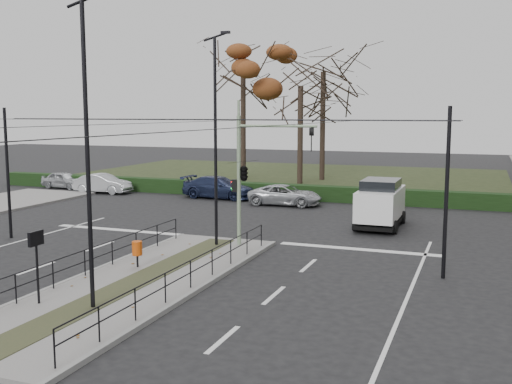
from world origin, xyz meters
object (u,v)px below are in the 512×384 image
at_px(traffic_light, 246,171).
at_px(streetlamp_median_near, 88,153).
at_px(parked_car_fourth, 285,195).
at_px(bare_tree_center, 323,80).
at_px(parked_car_third, 219,187).
at_px(rust_tree, 243,58).
at_px(litter_bin, 137,249).
at_px(white_van, 380,202).
at_px(info_panel, 36,247).
at_px(streetlamp_median_far, 216,139).
at_px(parked_car_second, 103,184).
at_px(parked_car_first, 64,180).
at_px(bare_tree_near, 301,93).

relative_size(traffic_light, streetlamp_median_near, 0.62).
bearing_deg(parked_car_fourth, traffic_light, -172.00).
xyz_separation_m(parked_car_fourth, bare_tree_center, (-1.29, 14.08, 7.87)).
distance_m(parked_car_third, rust_tree, 15.08).
relative_size(litter_bin, rust_tree, 0.07).
height_order(streetlamp_median_near, white_van, streetlamp_median_near).
relative_size(parked_car_third, white_van, 1.12).
bearing_deg(info_panel, white_van, 65.59).
xyz_separation_m(litter_bin, streetlamp_median_far, (1.20, 4.39, 3.85)).
bearing_deg(white_van, streetlamp_median_near, -109.37).
bearing_deg(parked_car_second, white_van, -107.78).
height_order(parked_car_first, white_van, white_van).
bearing_deg(parked_car_third, parked_car_fourth, -100.76).
relative_size(litter_bin, parked_car_second, 0.23).
height_order(parked_car_third, parked_car_fourth, parked_car_third).
bearing_deg(parked_car_second, parked_car_first, 71.92).
relative_size(parked_car_first, bare_tree_near, 0.36).
bearing_deg(traffic_light, parked_car_fourth, 100.16).
height_order(traffic_light, info_panel, traffic_light).
distance_m(parked_car_first, bare_tree_near, 19.61).
bearing_deg(info_panel, parked_car_third, 101.04).
relative_size(streetlamp_median_far, parked_car_first, 2.39).
height_order(info_panel, streetlamp_median_far, streetlamp_median_far).
height_order(traffic_light, white_van, traffic_light).
bearing_deg(streetlamp_median_near, parked_car_fourth, 92.92).
xyz_separation_m(white_van, bare_tree_center, (-8.05, 19.33, 7.24)).
relative_size(litter_bin, white_van, 0.21).
height_order(traffic_light, litter_bin, traffic_light).
relative_size(streetlamp_median_far, parked_car_second, 2.11).
bearing_deg(parked_car_fourth, streetlamp_median_far, -177.61).
distance_m(litter_bin, streetlamp_median_far, 5.96).
relative_size(parked_car_second, bare_tree_near, 0.41).
relative_size(traffic_light, bare_tree_near, 0.53).
xyz_separation_m(traffic_light, parked_car_second, (-16.25, 12.80, -2.65)).
bearing_deg(parked_car_third, streetlamp_median_far, -152.58).
xyz_separation_m(info_panel, bare_tree_center, (-0.61, 35.72, 6.65)).
bearing_deg(traffic_light, info_panel, -106.57).
bearing_deg(rust_tree, bare_tree_near, -18.20).
xyz_separation_m(streetlamp_median_near, parked_car_fourth, (-1.09, 21.39, -4.01)).
xyz_separation_m(litter_bin, streetlamp_median_near, (1.29, -4.45, 3.82)).
xyz_separation_m(streetlamp_median_near, parked_car_first, (-19.59, 23.38, -4.01)).
xyz_separation_m(streetlamp_median_near, bare_tree_center, (-2.38, 35.47, 3.86)).
distance_m(info_panel, bare_tree_near, 32.83).
distance_m(streetlamp_median_near, streetlamp_median_far, 8.84).
xyz_separation_m(traffic_light, white_van, (4.60, 6.84, -2.08)).
distance_m(parked_car_first, bare_tree_center, 22.46).
bearing_deg(parked_car_first, bare_tree_near, -56.21).
distance_m(parked_car_fourth, bare_tree_center, 16.18).
relative_size(traffic_light, parked_car_first, 1.47).
distance_m(traffic_light, litter_bin, 5.95).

